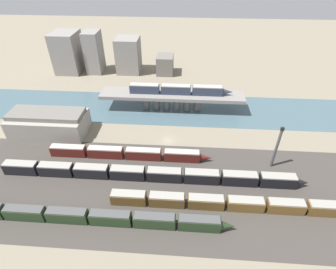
{
  "coord_description": "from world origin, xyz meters",
  "views": [
    {
      "loc": [
        5.39,
        -78.25,
        60.86
      ],
      "look_at": [
        0.0,
        -0.24,
        3.09
      ],
      "focal_mm": 28.0,
      "sensor_mm": 36.0,
      "label": 1
    }
  ],
  "objects_px": {
    "train_on_bridge": "(179,90)",
    "warehouse_building": "(49,123)",
    "train_yard_mid": "(230,203)",
    "train_yard_outer": "(128,153)",
    "train_yard_near": "(72,216)",
    "train_yard_far": "(150,174)",
    "signal_tower": "(276,148)"
  },
  "relations": [
    {
      "from": "train_on_bridge",
      "to": "warehouse_building",
      "type": "height_order",
      "value": "train_on_bridge"
    },
    {
      "from": "train_yard_mid",
      "to": "train_yard_outer",
      "type": "xyz_separation_m",
      "value": [
        -32.42,
        19.2,
        0.02
      ]
    },
    {
      "from": "train_yard_near",
      "to": "train_yard_far",
      "type": "height_order",
      "value": "train_yard_far"
    },
    {
      "from": "train_yard_mid",
      "to": "train_yard_outer",
      "type": "distance_m",
      "value": 37.68
    },
    {
      "from": "train_yard_far",
      "to": "warehouse_building",
      "type": "distance_m",
      "value": 47.74
    },
    {
      "from": "train_yard_near",
      "to": "train_yard_mid",
      "type": "xyz_separation_m",
      "value": [
        42.6,
        7.15,
        -0.09
      ]
    },
    {
      "from": "train_yard_near",
      "to": "train_yard_outer",
      "type": "bearing_deg",
      "value": 68.88
    },
    {
      "from": "train_yard_far",
      "to": "train_yard_outer",
      "type": "distance_m",
      "value": 12.94
    },
    {
      "from": "train_yard_outer",
      "to": "signal_tower",
      "type": "height_order",
      "value": "signal_tower"
    },
    {
      "from": "train_yard_near",
      "to": "warehouse_building",
      "type": "xyz_separation_m",
      "value": [
        -23.12,
        39.3,
        2.45
      ]
    },
    {
      "from": "train_yard_far",
      "to": "warehouse_building",
      "type": "relative_size",
      "value": 3.37
    },
    {
      "from": "train_yard_far",
      "to": "warehouse_building",
      "type": "xyz_separation_m",
      "value": [
        -42.04,
        22.48,
        2.41
      ]
    },
    {
      "from": "train_yard_near",
      "to": "train_yard_far",
      "type": "xyz_separation_m",
      "value": [
        18.92,
        16.82,
        0.04
      ]
    },
    {
      "from": "train_on_bridge",
      "to": "train_yard_outer",
      "type": "bearing_deg",
      "value": -115.46
    },
    {
      "from": "train_yard_mid",
      "to": "train_yard_outer",
      "type": "height_order",
      "value": "train_yard_outer"
    },
    {
      "from": "train_on_bridge",
      "to": "train_yard_mid",
      "type": "bearing_deg",
      "value": -73.11
    },
    {
      "from": "train_yard_near",
      "to": "train_yard_outer",
      "type": "relative_size",
      "value": 1.51
    },
    {
      "from": "train_yard_far",
      "to": "train_on_bridge",
      "type": "bearing_deg",
      "value": 80.26
    },
    {
      "from": "train_yard_mid",
      "to": "train_yard_outer",
      "type": "relative_size",
      "value": 1.22
    },
    {
      "from": "train_on_bridge",
      "to": "train_yard_near",
      "type": "relative_size",
      "value": 0.52
    },
    {
      "from": "train_yard_outer",
      "to": "train_yard_mid",
      "type": "bearing_deg",
      "value": -30.64
    },
    {
      "from": "train_on_bridge",
      "to": "train_yard_outer",
      "type": "relative_size",
      "value": 0.79
    },
    {
      "from": "train_yard_near",
      "to": "train_yard_outer",
      "type": "height_order",
      "value": "train_yard_near"
    },
    {
      "from": "train_on_bridge",
      "to": "train_yard_near",
      "type": "distance_m",
      "value": 66.42
    },
    {
      "from": "train_on_bridge",
      "to": "train_yard_far",
      "type": "xyz_separation_m",
      "value": [
        -7.49,
        -43.64,
        -7.63
      ]
    },
    {
      "from": "train_yard_mid",
      "to": "signal_tower",
      "type": "height_order",
      "value": "signal_tower"
    },
    {
      "from": "train_yard_outer",
      "to": "signal_tower",
      "type": "bearing_deg",
      "value": -0.88
    },
    {
      "from": "train_yard_mid",
      "to": "train_yard_far",
      "type": "xyz_separation_m",
      "value": [
        -23.68,
        9.67,
        0.13
      ]
    },
    {
      "from": "train_yard_near",
      "to": "signal_tower",
      "type": "relative_size",
      "value": 5.39
    },
    {
      "from": "train_on_bridge",
      "to": "train_yard_near",
      "type": "bearing_deg",
      "value": -113.6
    },
    {
      "from": "train_on_bridge",
      "to": "warehouse_building",
      "type": "bearing_deg",
      "value": -156.86
    },
    {
      "from": "train_on_bridge",
      "to": "signal_tower",
      "type": "relative_size",
      "value": 2.81
    }
  ]
}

